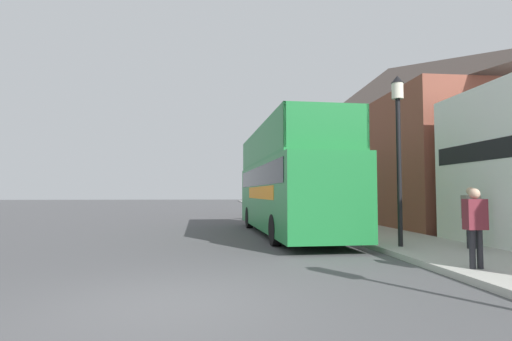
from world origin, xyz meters
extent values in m
plane|color=#4C4C4F|center=(0.00, 21.00, 0.00)|extent=(144.00, 144.00, 0.00)
cube|color=#ADAAA3|center=(6.70, 18.00, 0.07)|extent=(2.99, 108.00, 0.14)
cube|color=brown|center=(11.20, 17.13, 2.98)|extent=(6.00, 18.79, 5.97)
pyramid|color=#473D38|center=(11.20, 17.13, 7.59)|extent=(6.00, 18.79, 3.24)
cube|color=#1E7A38|center=(3.53, 9.40, 1.51)|extent=(2.85, 10.55, 2.48)
cube|color=orange|center=(3.55, 8.88, 1.63)|extent=(2.67, 5.85, 0.45)
cube|color=black|center=(3.53, 9.40, 2.24)|extent=(2.85, 9.72, 0.70)
cube|color=#1E7A38|center=(3.53, 9.40, 2.79)|extent=(2.82, 9.72, 0.10)
cube|color=#1E7A38|center=(2.36, 9.35, 3.46)|extent=(0.48, 9.62, 1.24)
cube|color=#1E7A38|center=(4.70, 9.45, 3.46)|extent=(0.48, 9.62, 1.24)
cube|color=#1E7A38|center=(3.73, 4.63, 3.46)|extent=(2.41, 0.17, 1.24)
cube|color=#1E7A38|center=(3.35, 13.48, 3.46)|extent=(2.47, 1.56, 1.24)
cylinder|color=black|center=(2.31, 12.59, 0.48)|extent=(0.32, 0.98, 0.96)
cylinder|color=black|center=(4.47, 12.68, 0.48)|extent=(0.32, 0.98, 0.96)
cylinder|color=black|center=(2.57, 6.32, 0.48)|extent=(0.32, 0.98, 0.96)
cylinder|color=black|center=(4.74, 6.41, 0.48)|extent=(0.32, 0.98, 0.96)
cube|color=maroon|center=(4.12, 16.73, 0.55)|extent=(1.74, 4.07, 0.75)
cube|color=black|center=(4.12, 16.61, 1.19)|extent=(1.51, 1.96, 0.53)
cylinder|color=black|center=(3.36, 18.00, 0.31)|extent=(0.21, 0.62, 0.62)
cylinder|color=black|center=(4.91, 17.97, 0.31)|extent=(0.21, 0.62, 0.62)
cylinder|color=black|center=(3.33, 15.49, 0.31)|extent=(0.21, 0.62, 0.62)
cylinder|color=black|center=(4.87, 15.47, 0.31)|extent=(0.21, 0.62, 0.62)
cylinder|color=#232328|center=(5.73, 1.54, 0.52)|extent=(0.11, 0.11, 0.76)
cylinder|color=#232328|center=(5.89, 1.54, 0.52)|extent=(0.11, 0.11, 0.76)
cube|color=maroon|center=(5.81, 1.54, 1.20)|extent=(0.41, 0.23, 0.60)
sphere|color=tan|center=(5.81, 1.54, 1.60)|extent=(0.21, 0.21, 0.21)
cylinder|color=#232328|center=(7.47, 4.23, 0.54)|extent=(0.12, 0.12, 0.79)
cylinder|color=#232328|center=(7.64, 4.23, 0.54)|extent=(0.12, 0.12, 0.79)
cube|color=gray|center=(7.55, 4.23, 1.24)|extent=(0.43, 0.24, 0.63)
sphere|color=tan|center=(7.55, 4.23, 1.67)|extent=(0.22, 0.22, 0.22)
cylinder|color=black|center=(5.85, 4.82, 2.21)|extent=(0.13, 0.13, 4.14)
cylinder|color=silver|center=(5.85, 4.82, 4.50)|extent=(0.32, 0.32, 0.45)
cone|color=black|center=(5.85, 4.82, 4.84)|extent=(0.35, 0.35, 0.22)
cylinder|color=black|center=(5.70, 13.90, 2.35)|extent=(0.13, 0.13, 4.41)
cylinder|color=silver|center=(5.70, 13.90, 4.78)|extent=(0.32, 0.32, 0.45)
cone|color=black|center=(5.70, 13.90, 5.11)|extent=(0.35, 0.35, 0.22)
camera|label=1|loc=(0.72, -5.85, 1.62)|focal=28.00mm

